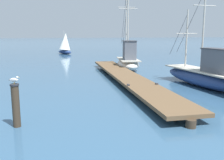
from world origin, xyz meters
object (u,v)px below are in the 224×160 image
fishing_boat_0 (128,61)px  fishing_boat_1 (206,75)px  mooring_piling (16,105)px  perched_seagull (14,80)px  distant_sailboat (65,44)px

fishing_boat_0 → fishing_boat_1: 8.55m
mooring_piling → fishing_boat_1: bearing=19.8°
mooring_piling → fishing_boat_0: bearing=54.4°
mooring_piling → perched_seagull: 0.87m
distant_sailboat → mooring_piling: bearing=-99.7°
fishing_boat_0 → distant_sailboat: fishing_boat_0 is taller
perched_seagull → distant_sailboat: size_ratio=0.10×
fishing_boat_0 → fishing_boat_1: bearing=-77.5°
fishing_boat_0 → mooring_piling: (-8.68, -12.14, -0.04)m
fishing_boat_0 → perched_seagull: (-8.69, -12.14, 0.83)m
fishing_boat_0 → perched_seagull: bearing=-125.6°
distant_sailboat → perched_seagull: bearing=-99.8°
fishing_boat_1 → perched_seagull: size_ratio=20.44×
fishing_boat_1 → fishing_boat_0: bearing=102.5°
fishing_boat_1 → distant_sailboat: size_ratio=2.07×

